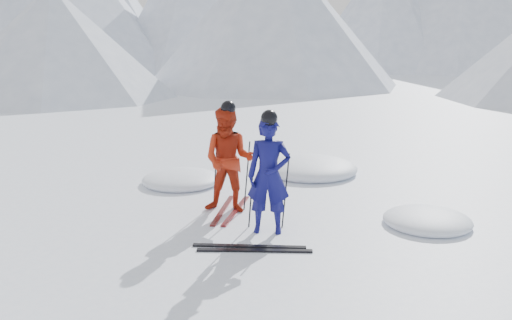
# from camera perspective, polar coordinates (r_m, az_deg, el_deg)

# --- Properties ---
(ground) EXTENTS (160.00, 160.00, 0.00)m
(ground) POSITION_cam_1_polar(r_m,az_deg,el_deg) (8.66, 10.22, -8.17)
(ground) COLOR white
(ground) RESTS_ON ground
(skier_blue) EXTENTS (0.69, 0.46, 1.87)m
(skier_blue) POSITION_cam_1_polar(r_m,az_deg,el_deg) (8.54, 1.37, -1.66)
(skier_blue) COLOR #0E0D53
(skier_blue) RESTS_ON ground
(skier_red) EXTENTS (0.95, 0.76, 1.89)m
(skier_red) POSITION_cam_1_polar(r_m,az_deg,el_deg) (9.57, -2.88, -0.01)
(skier_red) COLOR #AD240D
(skier_red) RESTS_ON ground
(pole_blue_left) EXTENTS (0.12, 0.09, 1.25)m
(pole_blue_left) POSITION_cam_1_polar(r_m,az_deg,el_deg) (8.80, -0.49, -3.31)
(pole_blue_left) COLOR black
(pole_blue_left) RESTS_ON ground
(pole_blue_right) EXTENTS (0.12, 0.07, 1.25)m
(pole_blue_right) POSITION_cam_1_polar(r_m,az_deg,el_deg) (8.84, 3.14, -3.26)
(pole_blue_right) COLOR black
(pole_blue_right) RESTS_ON ground
(pole_red_left) EXTENTS (0.12, 0.10, 1.26)m
(pole_red_left) POSITION_cam_1_polar(r_m,az_deg,el_deg) (9.94, -4.31, -1.40)
(pole_red_left) COLOR black
(pole_red_left) RESTS_ON ground
(pole_red_right) EXTENTS (0.12, 0.09, 1.26)m
(pole_red_right) POSITION_cam_1_polar(r_m,az_deg,el_deg) (9.74, -0.97, -1.67)
(pole_red_right) COLOR black
(pole_red_right) RESTS_ON ground
(ski_worn_left) EXTENTS (0.12, 1.70, 0.03)m
(ski_worn_left) POSITION_cam_1_polar(r_m,az_deg,el_deg) (9.84, -3.51, -5.27)
(ski_worn_left) COLOR black
(ski_worn_left) RESTS_ON ground
(ski_worn_right) EXTENTS (0.24, 1.70, 0.03)m
(ski_worn_right) POSITION_cam_1_polar(r_m,az_deg,el_deg) (9.80, -2.13, -5.33)
(ski_worn_right) COLOR black
(ski_worn_right) RESTS_ON ground
(ski_loose_a) EXTENTS (1.70, 0.20, 0.03)m
(ski_loose_a) POSITION_cam_1_polar(r_m,az_deg,el_deg) (8.20, -0.72, -9.07)
(ski_loose_a) COLOR black
(ski_loose_a) RESTS_ON ground
(ski_loose_b) EXTENTS (1.70, 0.26, 0.03)m
(ski_loose_b) POSITION_cam_1_polar(r_m,az_deg,el_deg) (8.05, -0.15, -9.50)
(ski_loose_b) COLOR black
(ski_loose_b) RESTS_ON ground
(snow_lumps) EXTENTS (8.82, 7.66, 0.48)m
(snow_lumps) POSITION_cam_1_polar(r_m,az_deg,el_deg) (11.35, 5.54, -2.88)
(snow_lumps) COLOR white
(snow_lumps) RESTS_ON ground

